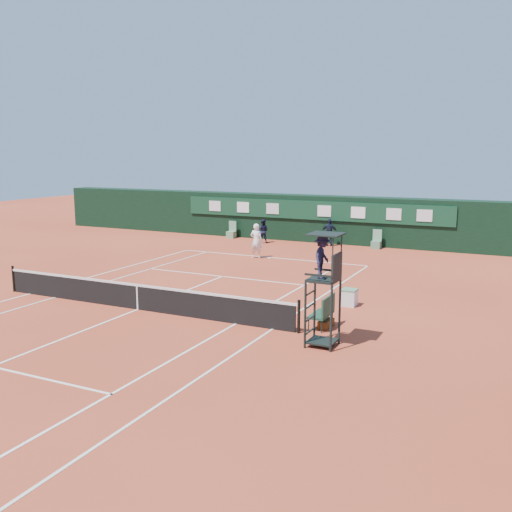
{
  "coord_description": "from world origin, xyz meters",
  "views": [
    {
      "loc": [
        12.88,
        -16.45,
        5.71
      ],
      "look_at": [
        1.95,
        6.0,
        1.2
      ],
      "focal_mm": 40.0,
      "sensor_mm": 36.0,
      "label": 1
    }
  ],
  "objects_px": {
    "umpire_chair": "(323,266)",
    "cooler": "(349,297)",
    "player": "(256,241)",
    "player_bench": "(324,311)",
    "tennis_net": "(137,296)"
  },
  "relations": [
    {
      "from": "tennis_net",
      "to": "player_bench",
      "type": "height_order",
      "value": "same"
    },
    {
      "from": "tennis_net",
      "to": "player",
      "type": "distance_m",
      "value": 11.48
    },
    {
      "from": "cooler",
      "to": "player",
      "type": "height_order",
      "value": "player"
    },
    {
      "from": "tennis_net",
      "to": "player_bench",
      "type": "distance_m",
      "value": 7.01
    },
    {
      "from": "umpire_chair",
      "to": "cooler",
      "type": "height_order",
      "value": "umpire_chair"
    },
    {
      "from": "umpire_chair",
      "to": "cooler",
      "type": "relative_size",
      "value": 5.3
    },
    {
      "from": "player_bench",
      "to": "cooler",
      "type": "relative_size",
      "value": 1.86
    },
    {
      "from": "tennis_net",
      "to": "umpire_chair",
      "type": "relative_size",
      "value": 3.77
    },
    {
      "from": "player_bench",
      "to": "cooler",
      "type": "distance_m",
      "value": 3.12
    },
    {
      "from": "umpire_chair",
      "to": "player",
      "type": "bearing_deg",
      "value": 123.56
    },
    {
      "from": "umpire_chair",
      "to": "cooler",
      "type": "distance_m",
      "value": 5.3
    },
    {
      "from": "tennis_net",
      "to": "player",
      "type": "bearing_deg",
      "value": 93.4
    },
    {
      "from": "umpire_chair",
      "to": "player",
      "type": "height_order",
      "value": "umpire_chair"
    },
    {
      "from": "player_bench",
      "to": "tennis_net",
      "type": "bearing_deg",
      "value": -172.9
    },
    {
      "from": "player_bench",
      "to": "player",
      "type": "xyz_separation_m",
      "value": [
        -7.63,
        10.59,
        0.36
      ]
    }
  ]
}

